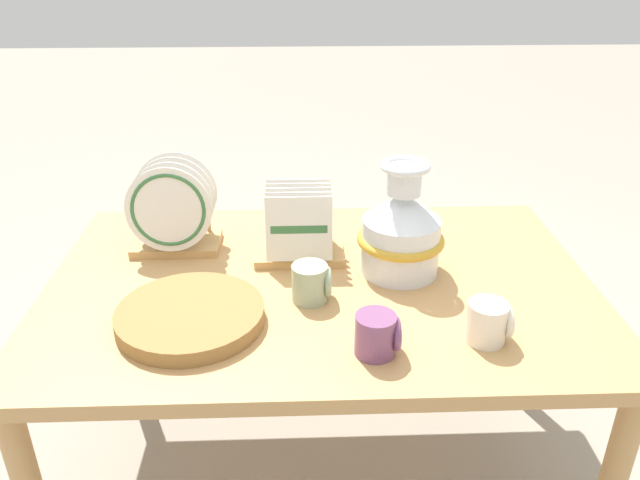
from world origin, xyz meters
The scene contains 9 objects.
ground_plane centered at (0.00, 0.00, 0.00)m, with size 14.00×14.00×0.00m, color gray.
display_table centered at (0.00, 0.00, 0.55)m, with size 1.32×0.86×0.61m.
ceramic_vase centered at (0.20, 0.04, 0.73)m, with size 0.21×0.21×0.29m.
dish_rack_round_plates centered at (-0.38, 0.18, 0.71)m, with size 0.23×0.16×0.24m.
dish_rack_square_plates centered at (-0.05, 0.12, 0.68)m, with size 0.23×0.15×0.19m.
wicker_charger_stack centered at (-0.29, -0.17, 0.63)m, with size 0.32×0.32×0.04m.
mug_plum_glaze centered at (0.10, -0.29, 0.66)m, with size 0.09×0.08×0.09m.
mug_sage_glaze centered at (-0.02, -0.09, 0.66)m, with size 0.09×0.08×0.09m.
mug_cream_glaze centered at (0.34, -0.26, 0.66)m, with size 0.09×0.08×0.09m.
Camera 1 is at (-0.05, -1.31, 1.39)m, focal length 35.00 mm.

